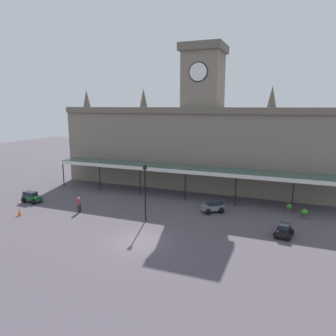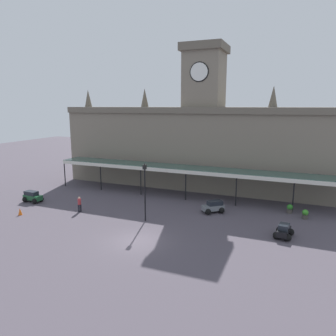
{
  "view_description": "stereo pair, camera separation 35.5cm",
  "coord_description": "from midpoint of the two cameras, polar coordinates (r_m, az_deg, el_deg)",
  "views": [
    {
      "loc": [
        11.46,
        -21.85,
        11.08
      ],
      "look_at": [
        0.0,
        7.11,
        4.9
      ],
      "focal_mm": 33.68,
      "sensor_mm": 36.0,
      "label": 1
    },
    {
      "loc": [
        11.79,
        -21.72,
        11.08
      ],
      "look_at": [
        0.0,
        7.11,
        4.9
      ],
      "focal_mm": 33.68,
      "sensor_mm": 36.0,
      "label": 2
    }
  ],
  "objects": [
    {
      "name": "ground_plane",
      "position": [
        27.07,
        -6.09,
        -13.02
      ],
      "size": [
        140.0,
        140.0,
        0.0
      ],
      "primitive_type": "plane",
      "color": "#4D4650"
    },
    {
      "name": "station_building",
      "position": [
        43.43,
        5.93,
        4.53
      ],
      "size": [
        39.06,
        7.2,
        18.85
      ],
      "color": "slate",
      "rests_on": "ground"
    },
    {
      "name": "entrance_canopy",
      "position": [
        38.31,
        3.49,
        -0.11
      ],
      "size": [
        35.95,
        3.26,
        3.71
      ],
      "color": "#38564C",
      "rests_on": "ground"
    },
    {
      "name": "car_green_estate",
      "position": [
        40.19,
        -23.7,
        -4.93
      ],
      "size": [
        2.29,
        1.61,
        1.27
      ],
      "color": "#1E512D",
      "rests_on": "ground"
    },
    {
      "name": "car_black_sedan",
      "position": [
        29.23,
        19.92,
        -10.71
      ],
      "size": [
        1.7,
        2.15,
        1.19
      ],
      "color": "black",
      "rests_on": "ground"
    },
    {
      "name": "car_grey_estate",
      "position": [
        33.74,
        7.88,
        -7.06
      ],
      "size": [
        2.41,
        2.32,
        1.27
      ],
      "color": "slate",
      "rests_on": "ground"
    },
    {
      "name": "pedestrian_beside_cars",
      "position": [
        34.73,
        -16.07,
        -6.27
      ],
      "size": [
        0.34,
        0.36,
        1.67
      ],
      "color": "black",
      "rests_on": "ground"
    },
    {
      "name": "victorian_lamppost",
      "position": [
        30.28,
        -4.5,
        -3.32
      ],
      "size": [
        0.3,
        0.3,
        5.73
      ],
      "color": "black",
      "rests_on": "ground"
    },
    {
      "name": "traffic_cone",
      "position": [
        36.06,
        -25.57,
        -7.21
      ],
      "size": [
        0.4,
        0.4,
        0.73
      ],
      "primitive_type": "cone",
      "color": "orange",
      "rests_on": "ground"
    },
    {
      "name": "planter_forecourt_centre",
      "position": [
        35.69,
        20.81,
        -6.81
      ],
      "size": [
        0.6,
        0.6,
        0.96
      ],
      "color": "#47423D",
      "rests_on": "ground"
    },
    {
      "name": "planter_by_canopy",
      "position": [
        34.54,
        23.21,
        -7.58
      ],
      "size": [
        0.6,
        0.6,
        0.96
      ],
      "color": "#47423D",
      "rests_on": "ground"
    }
  ]
}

